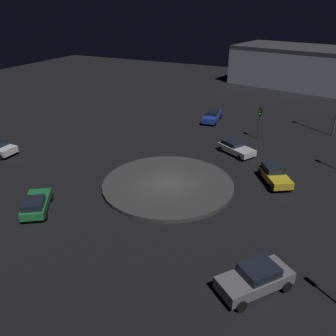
{
  "coord_description": "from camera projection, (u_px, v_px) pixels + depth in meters",
  "views": [
    {
      "loc": [
        11.63,
        -23.97,
        14.72
      ],
      "look_at": [
        0.0,
        0.0,
        1.75
      ],
      "focal_mm": 37.08,
      "sensor_mm": 36.0,
      "label": 1
    }
  ],
  "objects": [
    {
      "name": "ground_plane",
      "position": [
        168.0,
        186.0,
        30.39
      ],
      "size": [
        119.64,
        119.64,
        0.0
      ],
      "primitive_type": "plane",
      "color": "black"
    },
    {
      "name": "roundabout_island",
      "position": [
        168.0,
        184.0,
        30.32
      ],
      "size": [
        11.43,
        11.43,
        0.33
      ],
      "primitive_type": "cylinder",
      "color": "#383838",
      "rests_on": "ground_plane"
    },
    {
      "name": "car_silver",
      "position": [
        236.0,
        148.0,
        36.45
      ],
      "size": [
        4.33,
        3.55,
        1.3
      ],
      "rotation": [
        0.0,
        0.0,
        -0.53
      ],
      "color": "silver",
      "rests_on": "ground_plane"
    },
    {
      "name": "car_blue",
      "position": [
        212.0,
        116.0,
        46.14
      ],
      "size": [
        2.29,
        4.61,
        1.42
      ],
      "rotation": [
        0.0,
        0.0,
        1.67
      ],
      "color": "#1E38A5",
      "rests_on": "ground_plane"
    },
    {
      "name": "car_green",
      "position": [
        36.0,
        204.0,
        26.38
      ],
      "size": [
        3.58,
        4.13,
        1.37
      ],
      "rotation": [
        0.0,
        0.0,
        2.17
      ],
      "color": "#1E7238",
      "rests_on": "ground_plane"
    },
    {
      "name": "car_yellow",
      "position": [
        275.0,
        175.0,
        30.64
      ],
      "size": [
        3.52,
        4.2,
        1.46
      ],
      "rotation": [
        0.0,
        0.0,
        -1.01
      ],
      "color": "gold",
      "rests_on": "ground_plane"
    },
    {
      "name": "car_grey",
      "position": [
        255.0,
        278.0,
        19.23
      ],
      "size": [
        4.08,
        4.5,
        1.57
      ],
      "rotation": [
        0.0,
        0.0,
        4.05
      ],
      "color": "slate",
      "rests_on": "ground_plane"
    },
    {
      "name": "traffic_light_north",
      "position": [
        260.0,
        117.0,
        39.53
      ],
      "size": [
        0.35,
        0.39,
        3.77
      ],
      "rotation": [
        0.0,
        0.0,
        -1.86
      ],
      "color": "#2D2D2D",
      "rests_on": "ground_plane"
    },
    {
      "name": "store_building",
      "position": [
        319.0,
        68.0,
        62.88
      ],
      "size": [
        32.02,
        18.32,
        6.99
      ],
      "rotation": [
        0.0,
        0.0,
        2.94
      ],
      "color": "#8C939E",
      "rests_on": "ground_plane"
    }
  ]
}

